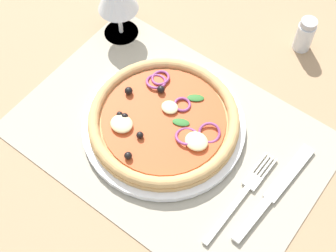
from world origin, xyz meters
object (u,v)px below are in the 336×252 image
Objects in this scene: plate at (164,125)px; pizza at (164,120)px; fork at (244,193)px; knife at (275,191)px; pepper_shaker at (305,35)px.

pizza reaches higher than plate.
fork is (16.77, -2.15, -0.35)cm from plate.
knife is (20.40, 0.93, -0.31)cm from plate.
pizza reaches higher than knife.
fork is at bearing -7.29° from pizza.
plate is 16.91cm from fork.
pepper_shaker reaches higher than knife.
plate is 1.65cm from pizza.
pepper_shaker is (9.51, 28.97, 2.28)cm from plate.
pepper_shaker is (9.51, 28.97, 0.63)cm from pizza.
pizza reaches higher than fork.
pepper_shaker is at bearing 71.82° from plate.
knife is at bearing 2.60° from plate.
pizza is at bearing -11.42° from plate.
knife reaches higher than fork.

